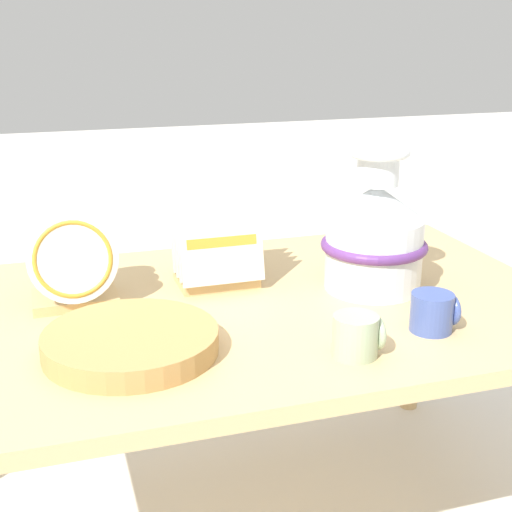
{
  "coord_description": "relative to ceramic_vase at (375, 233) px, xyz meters",
  "views": [
    {
      "loc": [
        -0.45,
        -1.42,
        1.21
      ],
      "look_at": [
        0.0,
        0.0,
        0.71
      ],
      "focal_mm": 50.0,
      "sensor_mm": 36.0,
      "label": 1
    }
  ],
  "objects": [
    {
      "name": "dish_rack_round_plates",
      "position": [
        -0.68,
        0.1,
        -0.05
      ],
      "size": [
        0.19,
        0.16,
        0.22
      ],
      "color": "tan",
      "rests_on": "display_table"
    },
    {
      "name": "mug_sage_glaze",
      "position": [
        -0.19,
        -0.32,
        -0.09
      ],
      "size": [
        0.09,
        0.09,
        0.08
      ],
      "color": "#9EB28E",
      "rests_on": "display_table"
    },
    {
      "name": "mug_cobalt_glaze",
      "position": [
        0.01,
        -0.26,
        -0.09
      ],
      "size": [
        0.09,
        0.09,
        0.08
      ],
      "color": "#42569E",
      "rests_on": "display_table"
    },
    {
      "name": "wicker_charger_stack",
      "position": [
        -0.6,
        -0.18,
        -0.11
      ],
      "size": [
        0.33,
        0.33,
        0.04
      ],
      "color": "tan",
      "rests_on": "display_table"
    },
    {
      "name": "ceramic_vase",
      "position": [
        0.0,
        0.0,
        0.0
      ],
      "size": [
        0.25,
        0.25,
        0.33
      ],
      "color": "silver",
      "rests_on": "display_table"
    },
    {
      "name": "dish_rack_square_plates",
      "position": [
        -0.35,
        0.14,
        -0.05
      ],
      "size": [
        0.19,
        0.16,
        0.22
      ],
      "color": "tan",
      "rests_on": "display_table"
    },
    {
      "name": "display_table",
      "position": [
        -0.29,
        -0.01,
        -0.19
      ],
      "size": [
        1.4,
        0.9,
        0.6
      ],
      "color": "tan",
      "rests_on": "ground_plane"
    }
  ]
}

